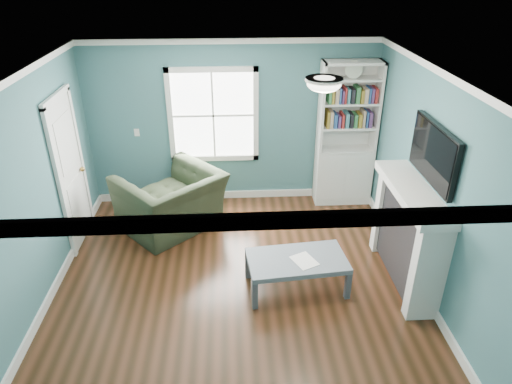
{
  "coord_description": "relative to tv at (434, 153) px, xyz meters",
  "views": [
    {
      "loc": [
        -0.03,
        -4.33,
        3.69
      ],
      "look_at": [
        0.24,
        0.4,
        1.2
      ],
      "focal_mm": 32.0,
      "sensor_mm": 36.0,
      "label": 1
    }
  ],
  "objects": [
    {
      "name": "floor",
      "position": [
        -2.2,
        -0.2,
        -1.72
      ],
      "size": [
        5.0,
        5.0,
        0.0
      ],
      "primitive_type": "plane",
      "color": "black",
      "rests_on": "ground"
    },
    {
      "name": "room_walls",
      "position": [
        -2.2,
        -0.2,
        -0.14
      ],
      "size": [
        5.0,
        5.0,
        5.0
      ],
      "color": "#3B7075",
      "rests_on": "ground"
    },
    {
      "name": "trim",
      "position": [
        -2.2,
        -0.2,
        -0.49
      ],
      "size": [
        4.5,
        5.0,
        2.6
      ],
      "color": "white",
      "rests_on": "ground"
    },
    {
      "name": "window",
      "position": [
        -2.5,
        2.29,
        -0.27
      ],
      "size": [
        1.4,
        0.06,
        1.5
      ],
      "color": "white",
      "rests_on": "room_walls"
    },
    {
      "name": "bookshelf",
      "position": [
        -0.43,
        2.1,
        -0.8
      ],
      "size": [
        0.9,
        0.35,
        2.31
      ],
      "color": "silver",
      "rests_on": "ground"
    },
    {
      "name": "fireplace",
      "position": [
        -0.12,
        0.0,
        -1.09
      ],
      "size": [
        0.44,
        1.58,
        1.3
      ],
      "color": "black",
      "rests_on": "ground"
    },
    {
      "name": "tv",
      "position": [
        0.0,
        0.0,
        0.0
      ],
      "size": [
        0.06,
        1.1,
        0.65
      ],
      "primitive_type": "cube",
      "color": "black",
      "rests_on": "fireplace"
    },
    {
      "name": "door",
      "position": [
        -4.42,
        1.2,
        -0.65
      ],
      "size": [
        0.12,
        0.98,
        2.17
      ],
      "color": "silver",
      "rests_on": "ground"
    },
    {
      "name": "ceiling_fixture",
      "position": [
        -1.3,
        -0.1,
        0.82
      ],
      "size": [
        0.38,
        0.38,
        0.15
      ],
      "color": "white",
      "rests_on": "room_walls"
    },
    {
      "name": "light_switch",
      "position": [
        -3.7,
        2.28,
        -0.52
      ],
      "size": [
        0.08,
        0.01,
        0.12
      ],
      "primitive_type": "cube",
      "color": "white",
      "rests_on": "room_walls"
    },
    {
      "name": "recliner",
      "position": [
        -3.14,
        1.4,
        -1.14
      ],
      "size": [
        1.58,
        1.55,
        1.17
      ],
      "primitive_type": "imported",
      "rotation": [
        0.0,
        0.0,
        -2.41
      ],
      "color": "#242C1B",
      "rests_on": "ground"
    },
    {
      "name": "coffee_table",
      "position": [
        -1.48,
        -0.09,
        -1.35
      ],
      "size": [
        1.24,
        0.76,
        0.43
      ],
      "rotation": [
        0.0,
        0.0,
        0.1
      ],
      "color": "#434851",
      "rests_on": "ground"
    },
    {
      "name": "paper_sheet",
      "position": [
        -1.4,
        -0.14,
        -1.29
      ],
      "size": [
        0.35,
        0.38,
        0.0
      ],
      "primitive_type": "cube",
      "rotation": [
        0.0,
        0.0,
        0.45
      ],
      "color": "white",
      "rests_on": "coffee_table"
    }
  ]
}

